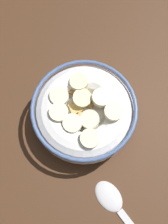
% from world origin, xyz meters
% --- Properties ---
extents(ground_plane, '(1.09, 1.09, 0.02)m').
position_xyz_m(ground_plane, '(0.00, 0.00, -0.01)').
color(ground_plane, '#472B19').
extents(cereal_bowl, '(0.15, 0.15, 0.06)m').
position_xyz_m(cereal_bowl, '(-0.00, 0.00, 0.03)').
color(cereal_bowl, white).
rests_on(cereal_bowl, ground_plane).
extents(spoon, '(0.09, 0.16, 0.01)m').
position_xyz_m(spoon, '(0.02, -0.14, 0.00)').
color(spoon, silver).
rests_on(spoon, ground_plane).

